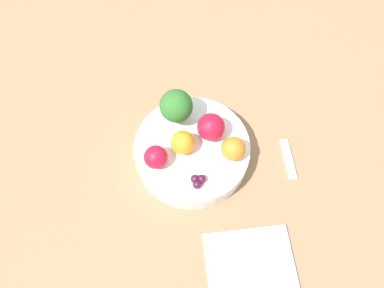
{
  "coord_description": "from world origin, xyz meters",
  "views": [
    {
      "loc": [
        0.31,
        0.07,
        0.71
      ],
      "look_at": [
        0.0,
        0.0,
        0.07
      ],
      "focal_mm": 35.0,
      "sensor_mm": 36.0,
      "label": 1
    }
  ],
  "objects_px": {
    "apple_red": "(211,127)",
    "spoon": "(288,159)",
    "bowl": "(192,151)",
    "broccoli": "(176,106)",
    "grape_cluster": "(198,181)",
    "orange_front": "(182,143)",
    "orange_back": "(233,149)",
    "napkin": "(252,274)",
    "apple_green": "(156,157)"
  },
  "relations": [
    {
      "from": "orange_front",
      "to": "grape_cluster",
      "type": "xyz_separation_m",
      "value": [
        0.06,
        0.04,
        -0.01
      ]
    },
    {
      "from": "broccoli",
      "to": "spoon",
      "type": "bearing_deg",
      "value": 84.62
    },
    {
      "from": "spoon",
      "to": "orange_front",
      "type": "bearing_deg",
      "value": -79.18
    },
    {
      "from": "grape_cluster",
      "to": "spoon",
      "type": "xyz_separation_m",
      "value": [
        -0.1,
        0.17,
        -0.05
      ]
    },
    {
      "from": "apple_red",
      "to": "orange_back",
      "type": "height_order",
      "value": "apple_red"
    },
    {
      "from": "bowl",
      "to": "apple_red",
      "type": "distance_m",
      "value": 0.07
    },
    {
      "from": "bowl",
      "to": "orange_back",
      "type": "relative_size",
      "value": 4.88
    },
    {
      "from": "bowl",
      "to": "spoon",
      "type": "relative_size",
      "value": 2.56
    },
    {
      "from": "broccoli",
      "to": "spoon",
      "type": "distance_m",
      "value": 0.25
    },
    {
      "from": "broccoli",
      "to": "napkin",
      "type": "height_order",
      "value": "broccoli"
    },
    {
      "from": "orange_front",
      "to": "orange_back",
      "type": "height_order",
      "value": "same"
    },
    {
      "from": "apple_red",
      "to": "orange_front",
      "type": "bearing_deg",
      "value": -47.83
    },
    {
      "from": "apple_green",
      "to": "grape_cluster",
      "type": "distance_m",
      "value": 0.09
    },
    {
      "from": "broccoli",
      "to": "apple_red",
      "type": "relative_size",
      "value": 1.46
    },
    {
      "from": "apple_green",
      "to": "grape_cluster",
      "type": "xyz_separation_m",
      "value": [
        0.02,
        0.08,
        -0.01
      ]
    },
    {
      "from": "apple_green",
      "to": "orange_front",
      "type": "bearing_deg",
      "value": 133.07
    },
    {
      "from": "spoon",
      "to": "broccoli",
      "type": "bearing_deg",
      "value": -95.38
    },
    {
      "from": "broccoli",
      "to": "grape_cluster",
      "type": "height_order",
      "value": "broccoli"
    },
    {
      "from": "napkin",
      "to": "apple_red",
      "type": "bearing_deg",
      "value": -152.77
    },
    {
      "from": "apple_green",
      "to": "orange_front",
      "type": "height_order",
      "value": "orange_front"
    },
    {
      "from": "spoon",
      "to": "orange_back",
      "type": "bearing_deg",
      "value": -73.86
    },
    {
      "from": "orange_front",
      "to": "orange_back",
      "type": "xyz_separation_m",
      "value": [
        -0.01,
        0.09,
        0.0
      ]
    },
    {
      "from": "bowl",
      "to": "apple_red",
      "type": "relative_size",
      "value": 4.21
    },
    {
      "from": "orange_front",
      "to": "napkin",
      "type": "xyz_separation_m",
      "value": [
        0.19,
        0.17,
        -0.06
      ]
    },
    {
      "from": "broccoli",
      "to": "orange_front",
      "type": "distance_m",
      "value": 0.07
    },
    {
      "from": "broccoli",
      "to": "grape_cluster",
      "type": "distance_m",
      "value": 0.15
    },
    {
      "from": "orange_back",
      "to": "spoon",
      "type": "relative_size",
      "value": 0.53
    },
    {
      "from": "orange_back",
      "to": "apple_red",
      "type": "bearing_deg",
      "value": -125.64
    },
    {
      "from": "broccoli",
      "to": "napkin",
      "type": "distance_m",
      "value": 0.33
    },
    {
      "from": "orange_front",
      "to": "apple_red",
      "type": "bearing_deg",
      "value": 132.17
    },
    {
      "from": "apple_red",
      "to": "spoon",
      "type": "bearing_deg",
      "value": 89.34
    },
    {
      "from": "broccoli",
      "to": "grape_cluster",
      "type": "bearing_deg",
      "value": 28.74
    },
    {
      "from": "broccoli",
      "to": "apple_green",
      "type": "relative_size",
      "value": 1.77
    },
    {
      "from": "napkin",
      "to": "broccoli",
      "type": "bearing_deg",
      "value": -142.97
    },
    {
      "from": "broccoli",
      "to": "grape_cluster",
      "type": "relative_size",
      "value": 2.72
    },
    {
      "from": "apple_red",
      "to": "grape_cluster",
      "type": "distance_m",
      "value": 0.11
    },
    {
      "from": "apple_red",
      "to": "napkin",
      "type": "bearing_deg",
      "value": 27.23
    },
    {
      "from": "bowl",
      "to": "napkin",
      "type": "bearing_deg",
      "value": 36.79
    },
    {
      "from": "broccoli",
      "to": "apple_red",
      "type": "bearing_deg",
      "value": 74.28
    },
    {
      "from": "apple_red",
      "to": "orange_front",
      "type": "height_order",
      "value": "apple_red"
    },
    {
      "from": "orange_front",
      "to": "grape_cluster",
      "type": "bearing_deg",
      "value": 34.22
    },
    {
      "from": "apple_red",
      "to": "apple_green",
      "type": "height_order",
      "value": "apple_red"
    },
    {
      "from": "orange_front",
      "to": "spoon",
      "type": "distance_m",
      "value": 0.22
    },
    {
      "from": "grape_cluster",
      "to": "apple_green",
      "type": "bearing_deg",
      "value": -105.82
    },
    {
      "from": "bowl",
      "to": "spoon",
      "type": "height_order",
      "value": "bowl"
    },
    {
      "from": "broccoli",
      "to": "napkin",
      "type": "bearing_deg",
      "value": 37.03
    },
    {
      "from": "apple_red",
      "to": "grape_cluster",
      "type": "xyz_separation_m",
      "value": [
        0.1,
        -0.0,
        -0.02
      ]
    },
    {
      "from": "apple_red",
      "to": "apple_green",
      "type": "distance_m",
      "value": 0.12
    },
    {
      "from": "orange_front",
      "to": "napkin",
      "type": "relative_size",
      "value": 0.23
    },
    {
      "from": "bowl",
      "to": "spoon",
      "type": "distance_m",
      "value": 0.19
    }
  ]
}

